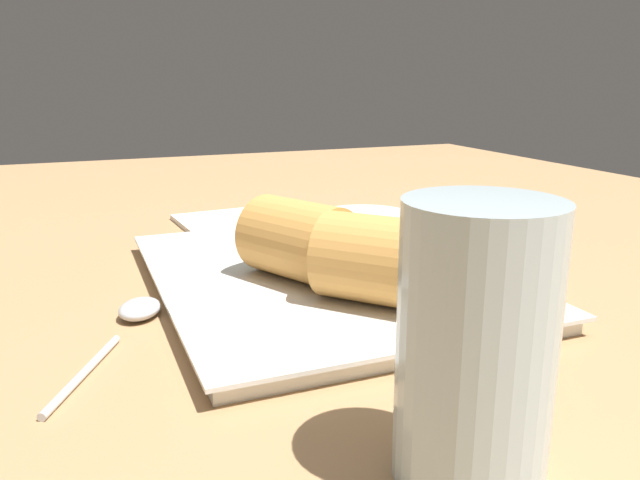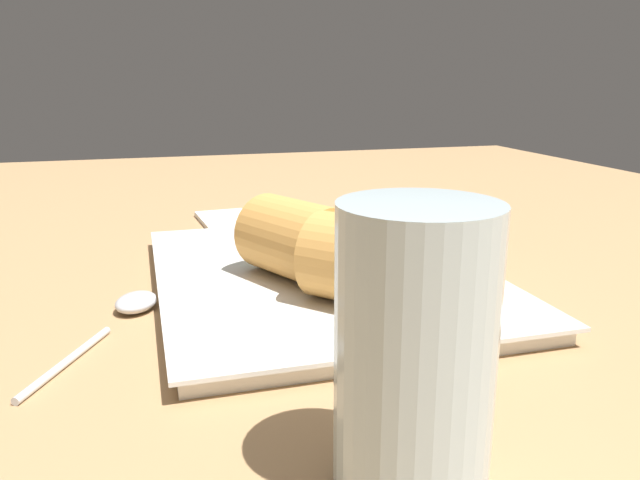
# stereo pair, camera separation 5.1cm
# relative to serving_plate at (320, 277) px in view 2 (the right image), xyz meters

# --- Properties ---
(table_surface) EXTENTS (1.80, 1.40, 0.02)m
(table_surface) POSITION_rel_serving_plate_xyz_m (-0.01, 0.03, -0.02)
(table_surface) COLOR #A87F54
(table_surface) RESTS_ON ground
(serving_plate) EXTENTS (0.34, 0.27, 0.01)m
(serving_plate) POSITION_rel_serving_plate_xyz_m (0.00, 0.00, 0.00)
(serving_plate) COLOR silver
(serving_plate) RESTS_ON table_surface
(roll_front_left) EXTENTS (0.10, 0.10, 0.06)m
(roll_front_left) POSITION_rel_serving_plate_xyz_m (0.08, 0.00, 0.04)
(roll_front_left) COLOR #D19347
(roll_front_left) RESTS_ON serving_plate
(roll_front_right) EXTENTS (0.10, 0.09, 0.06)m
(roll_front_right) POSITION_rel_serving_plate_xyz_m (0.01, -0.03, 0.04)
(roll_front_right) COLOR #D19347
(roll_front_right) RESTS_ON serving_plate
(dipping_bowl_near) EXTENTS (0.09, 0.09, 0.03)m
(dipping_bowl_near) POSITION_rel_serving_plate_xyz_m (-0.04, 0.06, 0.03)
(dipping_bowl_near) COLOR white
(dipping_bowl_near) RESTS_ON serving_plate
(dipping_bowl_far) EXTENTS (0.09, 0.09, 0.03)m
(dipping_bowl_far) POSITION_rel_serving_plate_xyz_m (0.07, 0.06, 0.03)
(dipping_bowl_far) COLOR white
(dipping_bowl_far) RESTS_ON serving_plate
(spoon) EXTENTS (0.15, 0.09, 0.01)m
(spoon) POSITION_rel_serving_plate_xyz_m (0.03, -0.16, -0.00)
(spoon) COLOR silver
(spoon) RESTS_ON table_surface
(napkin) EXTENTS (0.13, 0.11, 0.01)m
(napkin) POSITION_rel_serving_plate_xyz_m (-0.25, -0.02, -0.00)
(napkin) COLOR silver
(napkin) RESTS_ON table_surface
(drinking_glass) EXTENTS (0.07, 0.07, 0.13)m
(drinking_glass) POSITION_rel_serving_plate_xyz_m (0.26, -0.04, 0.06)
(drinking_glass) COLOR silver
(drinking_glass) RESTS_ON table_surface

